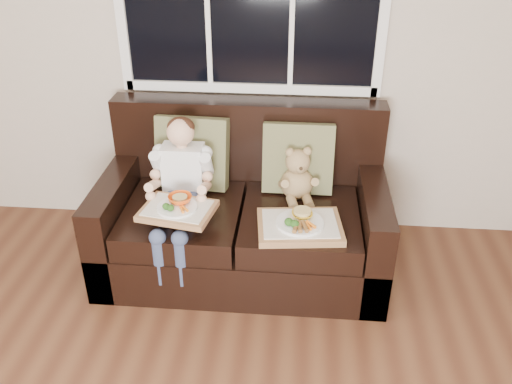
# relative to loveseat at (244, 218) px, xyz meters

# --- Properties ---
(loveseat) EXTENTS (1.70, 0.92, 0.96)m
(loveseat) POSITION_rel_loveseat_xyz_m (0.00, 0.00, 0.00)
(loveseat) COLOR black
(loveseat) RESTS_ON ground
(pillow_left) EXTENTS (0.46, 0.24, 0.46)m
(pillow_left) POSITION_rel_loveseat_xyz_m (-0.33, 0.15, 0.36)
(pillow_left) COLOR #62663F
(pillow_left) RESTS_ON loveseat
(pillow_right) EXTENTS (0.43, 0.19, 0.44)m
(pillow_right) POSITION_rel_loveseat_xyz_m (0.32, 0.15, 0.36)
(pillow_right) COLOR #62663F
(pillow_right) RESTS_ON loveseat
(child) EXTENTS (0.35, 0.59, 0.80)m
(child) POSITION_rel_loveseat_xyz_m (-0.35, -0.12, 0.32)
(child) COLOR white
(child) RESTS_ON loveseat
(teddy_bear) EXTENTS (0.23, 0.28, 0.35)m
(teddy_bear) POSITION_rel_loveseat_xyz_m (0.32, 0.04, 0.28)
(teddy_bear) COLOR tan
(teddy_bear) RESTS_ON loveseat
(tray_left) EXTENTS (0.43, 0.36, 0.09)m
(tray_left) POSITION_rel_loveseat_xyz_m (-0.32, -0.34, 0.27)
(tray_left) COLOR #9C6546
(tray_left) RESTS_ON child
(tray_right) EXTENTS (0.50, 0.40, 0.11)m
(tray_right) POSITION_rel_loveseat_xyz_m (0.35, -0.31, 0.17)
(tray_right) COLOR #9C6546
(tray_right) RESTS_ON loveseat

